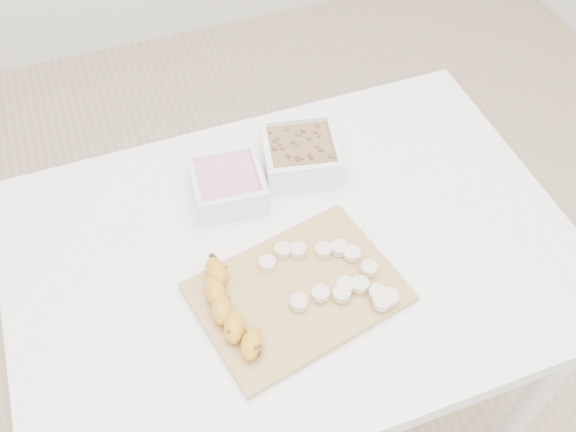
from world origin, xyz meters
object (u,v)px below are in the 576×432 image
object	(u,v)px
bowl_yogurt	(228,185)
cutting_board	(298,292)
bowl_granola	(301,154)
banana	(231,310)
table	(293,279)

from	to	relation	value
bowl_yogurt	cutting_board	bearing A→B (deg)	-80.07
bowl_granola	banana	world-z (taller)	bowl_granola
table	bowl_granola	bearing A→B (deg)	65.63
table	banana	distance (m)	0.22
table	cutting_board	distance (m)	0.14
cutting_board	banana	world-z (taller)	banana
banana	table	bearing A→B (deg)	40.20
table	cutting_board	xyz separation A→B (m)	(-0.03, -0.09, 0.10)
cutting_board	banana	size ratio (longest dim) A/B	1.69
bowl_yogurt	cutting_board	world-z (taller)	bowl_yogurt
bowl_granola	cutting_board	size ratio (longest dim) A/B	0.52
cutting_board	banana	bearing A→B (deg)	-176.70
table	bowl_yogurt	world-z (taller)	bowl_yogurt
banana	bowl_granola	bearing A→B (deg)	57.31
bowl_granola	cutting_board	distance (m)	0.30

